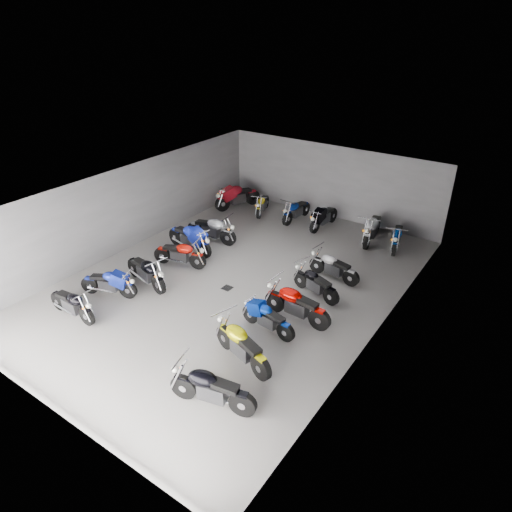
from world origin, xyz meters
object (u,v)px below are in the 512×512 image
object	(u,v)px
motorcycle_right_f	(333,267)
motorcycle_back_d	(324,217)
motorcycle_left_e	(190,238)
motorcycle_right_b	(242,345)
motorcycle_left_c	(146,271)
motorcycle_right_a	(211,389)
motorcycle_back_c	(296,210)
motorcycle_back_e	(372,228)
motorcycle_back_b	(262,204)
motorcycle_left_f	(212,229)
motorcycle_right_e	(315,283)
drain_grate	(227,288)
motorcycle_left_b	(109,283)
motorcycle_right_c	(267,318)
motorcycle_left_a	(72,304)
motorcycle_right_d	(296,304)
motorcycle_back_a	(237,196)
motorcycle_back_f	(397,237)
motorcycle_left_d	(180,254)

from	to	relation	value
motorcycle_right_f	motorcycle_back_d	world-z (taller)	motorcycle_back_d
motorcycle_left_e	motorcycle_right_b	xyz separation A→B (m)	(5.33, -3.96, -0.02)
motorcycle_left_c	motorcycle_right_a	xyz separation A→B (m)	(5.22, -2.92, -0.00)
motorcycle_back_c	motorcycle_back_e	bearing A→B (deg)	-177.42
motorcycle_right_f	motorcycle_back_b	distance (m)	6.27
motorcycle_left_f	motorcycle_right_e	size ratio (longest dim) A/B	1.19
drain_grate	motorcycle_right_a	distance (m)	5.18
motorcycle_left_b	motorcycle_left_c	world-z (taller)	motorcycle_left_c
motorcycle_left_b	motorcycle_back_d	size ratio (longest dim) A/B	0.90
drain_grate	motorcycle_back_b	xyz separation A→B (m)	(-2.61, 6.02, 0.44)
motorcycle_right_c	motorcycle_right_f	xyz separation A→B (m)	(0.26, 3.73, 0.02)
motorcycle_right_c	motorcycle_right_f	size ratio (longest dim) A/B	0.97
motorcycle_left_a	motorcycle_right_d	distance (m)	6.69
motorcycle_back_d	motorcycle_back_e	size ratio (longest dim) A/B	0.88
motorcycle_left_f	motorcycle_back_d	bearing A→B (deg)	133.08
motorcycle_back_c	motorcycle_back_b	bearing A→B (deg)	8.53
motorcycle_right_e	motorcycle_back_d	world-z (taller)	motorcycle_back_d
motorcycle_back_a	motorcycle_back_f	world-z (taller)	motorcycle_back_a
motorcycle_left_f	motorcycle_right_c	world-z (taller)	motorcycle_left_f
motorcycle_left_a	motorcycle_back_b	distance (m)	9.93
motorcycle_right_f	motorcycle_back_e	bearing A→B (deg)	6.23
motorcycle_left_d	motorcycle_right_b	xyz separation A→B (m)	(4.86, -2.91, 0.04)
motorcycle_left_b	motorcycle_right_d	bearing A→B (deg)	90.94
motorcycle_left_a	motorcycle_right_e	distance (m)	7.51
motorcycle_left_d	motorcycle_right_a	world-z (taller)	motorcycle_right_a
motorcycle_left_b	motorcycle_right_e	world-z (taller)	motorcycle_left_b
motorcycle_right_f	motorcycle_right_e	bearing A→B (deg)	-175.07
drain_grate	motorcycle_left_d	size ratio (longest dim) A/B	0.16
motorcycle_right_d	motorcycle_back_d	distance (m)	6.81
motorcycle_back_b	motorcycle_right_c	bearing A→B (deg)	105.27
motorcycle_left_e	motorcycle_right_a	distance (m)	7.95
motorcycle_left_d	motorcycle_left_b	bearing A→B (deg)	-26.86
motorcycle_back_a	motorcycle_back_b	bearing A→B (deg)	-150.87
motorcycle_left_f	motorcycle_right_d	distance (m)	6.04
motorcycle_right_e	motorcycle_right_d	bearing A→B (deg)	-158.71
motorcycle_right_a	motorcycle_right_d	bearing A→B (deg)	-12.46
motorcycle_back_b	motorcycle_back_c	bearing A→B (deg)	165.66
motorcycle_back_c	motorcycle_back_a	bearing A→B (deg)	8.71
motorcycle_right_d	motorcycle_left_c	bearing A→B (deg)	104.76
motorcycle_left_c	motorcycle_left_d	bearing A→B (deg)	-169.16
motorcycle_left_a	motorcycle_right_e	bearing A→B (deg)	134.20
motorcycle_left_c	motorcycle_back_a	size ratio (longest dim) A/B	0.98
motorcycle_left_c	motorcycle_back_a	bearing A→B (deg)	-155.57
motorcycle_right_b	motorcycle_left_c	bearing A→B (deg)	92.18
motorcycle_left_c	motorcycle_left_a	bearing A→B (deg)	1.62
motorcycle_right_b	motorcycle_back_d	distance (m)	9.07
motorcycle_right_b	motorcycle_back_f	world-z (taller)	motorcycle_right_b
motorcycle_left_d	motorcycle_right_f	distance (m)	5.46
motorcycle_left_b	motorcycle_right_e	bearing A→B (deg)	103.54
motorcycle_right_d	motorcycle_back_a	xyz separation A→B (m)	(-6.72, 6.11, 0.03)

